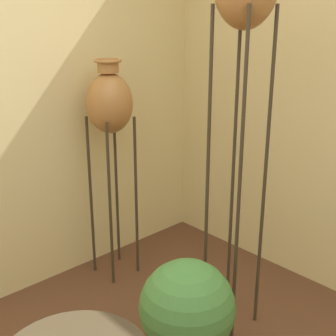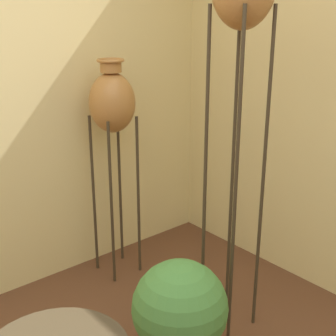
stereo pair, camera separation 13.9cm
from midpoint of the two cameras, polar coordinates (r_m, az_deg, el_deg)
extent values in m
cylinder|color=#382D1E|center=(2.48, 7.11, -2.75)|extent=(0.02, 0.02, 1.86)
cylinder|color=#382D1E|center=(2.64, 10.26, -1.47)|extent=(0.02, 0.02, 1.86)
cylinder|color=#382D1E|center=(2.61, 3.34, -1.42)|extent=(0.02, 0.02, 1.86)
cylinder|color=#382D1E|center=(2.77, 6.55, -0.29)|extent=(0.02, 0.02, 1.86)
torus|color=#382D1E|center=(2.46, 7.71, 19.25)|extent=(0.23, 0.23, 0.02)
cylinder|color=#382D1E|center=(3.15, -8.33, -4.76)|extent=(0.02, 0.02, 1.16)
cylinder|color=#382D1E|center=(3.27, -5.12, -3.70)|extent=(0.02, 0.02, 1.16)
cylinder|color=#382D1E|center=(3.33, -10.56, -3.58)|extent=(0.02, 0.02, 1.16)
cylinder|color=#382D1E|center=(3.44, -7.44, -2.62)|extent=(0.02, 0.02, 1.16)
torus|color=#382D1E|center=(3.12, -8.34, 6.20)|extent=(0.23, 0.23, 0.02)
ellipsoid|color=#A87038|center=(3.10, -8.42, 7.80)|extent=(0.30, 0.30, 0.40)
cylinder|color=#A87038|center=(3.06, -8.64, 12.12)|extent=(0.14, 0.14, 0.07)
torus|color=#A87038|center=(3.06, -8.67, 12.81)|extent=(0.18, 0.18, 0.02)
sphere|color=#47843D|center=(2.47, 0.66, -16.63)|extent=(0.49, 0.49, 0.49)
camera|label=1|loc=(0.07, -91.38, -0.48)|focal=50.00mm
camera|label=2|loc=(0.07, 88.62, 0.48)|focal=50.00mm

